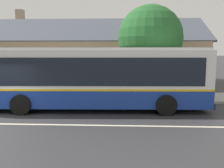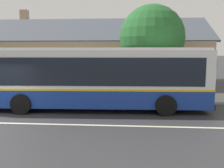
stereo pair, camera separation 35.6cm
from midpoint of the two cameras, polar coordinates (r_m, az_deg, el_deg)
The scene contains 5 objects.
sidewalk_far at distance 17.21m, azimuth -16.65°, elevation -2.73°, with size 60.00×3.00×0.15m, color #9E9E99.
community_building at distance 24.51m, azimuth -7.82°, elevation 5.12°, with size 22.68×9.38×7.12m.
transit_bus at distance 13.07m, azimuth -5.48°, elevation 1.70°, with size 12.09×3.06×3.23m.
street_tree_primary at distance 16.86m, azimuth 7.92°, elevation 10.11°, with size 4.25×4.25×6.06m.
bus_stop_sign at distance 15.82m, azimuth 21.17°, elevation 1.91°, with size 0.36×0.07×2.40m.
Camera 1 is at (5.54, -9.97, 3.07)m, focal length 40.00 mm.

